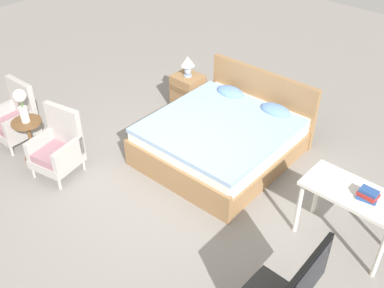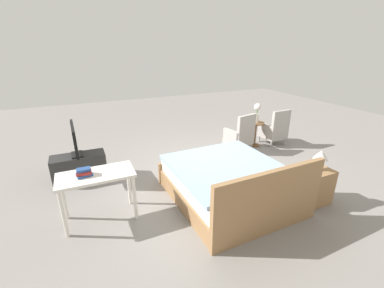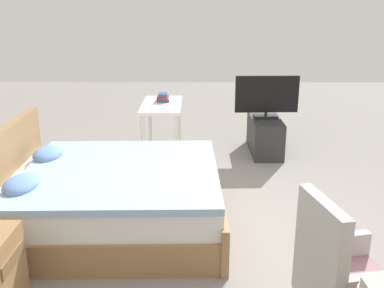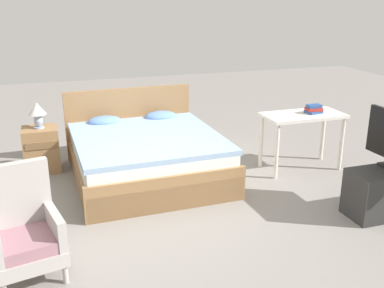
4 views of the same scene
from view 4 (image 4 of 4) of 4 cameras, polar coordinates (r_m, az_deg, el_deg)
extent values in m
plane|color=gray|center=(4.86, -3.77, -8.48)|extent=(16.00, 16.00, 0.00)
cube|color=#997047|center=(5.65, -5.80, -2.95)|extent=(1.78, 2.03, 0.28)
cube|color=white|center=(5.56, -5.88, -0.46)|extent=(1.71, 1.95, 0.24)
cube|color=#93B2D6|center=(5.44, -5.73, 0.77)|extent=(1.75, 1.79, 0.06)
cube|color=#997047|center=(6.43, -7.97, 2.84)|extent=(1.76, 0.12, 0.96)
cube|color=#997047|center=(4.77, -2.98, -6.31)|extent=(1.76, 0.10, 0.40)
ellipsoid|color=#668ED1|center=(6.09, -11.08, 2.85)|extent=(0.45, 0.29, 0.14)
ellipsoid|color=#668ED1|center=(6.25, -4.03, 3.55)|extent=(0.45, 0.29, 0.14)
cylinder|color=#ADA8A3|center=(3.87, -15.77, -15.61)|extent=(0.04, 0.04, 0.16)
cylinder|color=#ADA8A3|center=(4.25, -17.43, -12.41)|extent=(0.04, 0.04, 0.16)
cube|color=#ADA8A3|center=(3.95, -20.14, -12.88)|extent=(0.64, 0.64, 0.12)
cube|color=gray|center=(3.90, -20.32, -11.49)|extent=(0.59, 0.59, 0.10)
cube|color=#ADA8A3|center=(3.98, -21.37, -6.59)|extent=(0.54, 0.19, 0.64)
cube|color=#ADA8A3|center=(3.89, -17.02, -9.81)|extent=(0.18, 0.52, 0.26)
cube|color=#997047|center=(6.11, -18.56, -0.67)|extent=(0.44, 0.40, 0.58)
cube|color=brown|center=(5.88, -18.66, -0.23)|extent=(0.37, 0.01, 0.09)
cylinder|color=#9EADC6|center=(6.03, -18.85, 2.03)|extent=(0.13, 0.13, 0.02)
ellipsoid|color=#9EADC6|center=(6.00, -18.94, 2.85)|extent=(0.11, 0.11, 0.16)
cone|color=silver|center=(5.97, -19.09, 4.28)|extent=(0.22, 0.22, 0.15)
cylinder|color=silver|center=(5.63, 10.69, -0.97)|extent=(0.05, 0.05, 0.71)
cylinder|color=silver|center=(6.13, 18.44, -0.02)|extent=(0.05, 0.05, 0.71)
cylinder|color=silver|center=(5.98, 8.78, 0.31)|extent=(0.05, 0.05, 0.71)
cylinder|color=silver|center=(6.45, 16.27, 1.11)|extent=(0.05, 0.05, 0.71)
cube|color=silver|center=(5.93, 13.94, 3.56)|extent=(1.04, 0.52, 0.04)
cube|color=#284C8E|center=(5.99, 15.17, 3.97)|extent=(0.22, 0.19, 0.03)
cube|color=#AD2823|center=(5.98, 15.20, 4.30)|extent=(0.20, 0.16, 0.04)
cube|color=#284C8E|center=(5.97, 15.23, 4.66)|extent=(0.18, 0.11, 0.04)
camera|label=1|loc=(4.63, 64.25, 30.30)|focal=42.00mm
camera|label=2|loc=(8.87, 2.98, 20.03)|focal=24.00mm
camera|label=3|loc=(5.18, -51.17, 10.00)|focal=42.00mm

